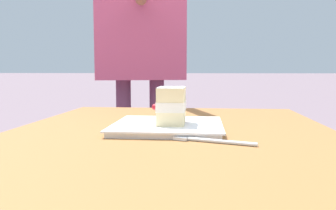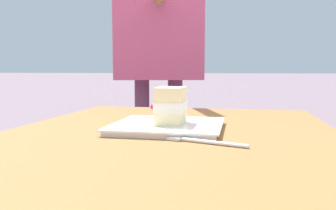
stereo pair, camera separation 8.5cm
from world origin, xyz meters
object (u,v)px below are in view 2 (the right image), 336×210
object	(u,v)px
patio_table	(164,186)
dessert_fork	(201,141)
dessert_plate	(168,126)
cake_slice	(169,106)
diner_person	(158,27)

from	to	relation	value
patio_table	dessert_fork	xyz separation A→B (m)	(-0.05, -0.09, 0.12)
dessert_plate	dessert_fork	world-z (taller)	dessert_plate
cake_slice	diner_person	bearing A→B (deg)	14.35
patio_table	dessert_fork	size ratio (longest dim) A/B	6.98
patio_table	cake_slice	xyz separation A→B (m)	(0.08, 0.00, 0.17)
patio_table	dessert_plate	xyz separation A→B (m)	(0.09, 0.01, 0.12)
dessert_fork	diner_person	size ratio (longest dim) A/B	0.11
patio_table	dessert_plate	world-z (taller)	dessert_plate
cake_slice	diner_person	xyz separation A→B (m)	(0.89, 0.23, 0.29)
diner_person	cake_slice	bearing A→B (deg)	-165.65
dessert_plate	diner_person	xyz separation A→B (m)	(0.87, 0.22, 0.34)
dessert_plate	diner_person	bearing A→B (deg)	14.28
dessert_fork	diner_person	bearing A→B (deg)	17.31
dessert_fork	diner_person	world-z (taller)	diner_person
dessert_plate	cake_slice	world-z (taller)	cake_slice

